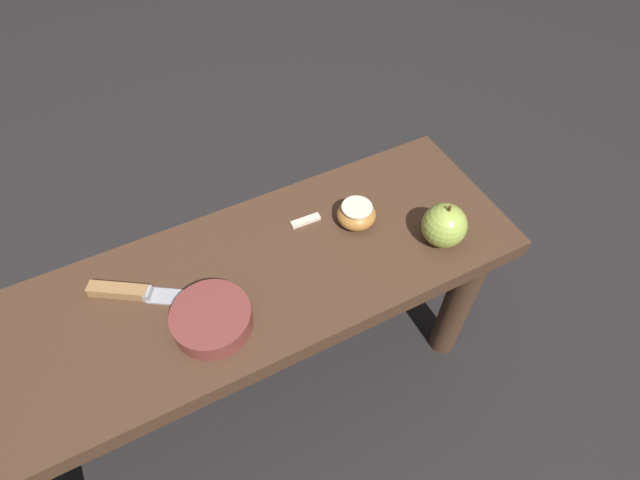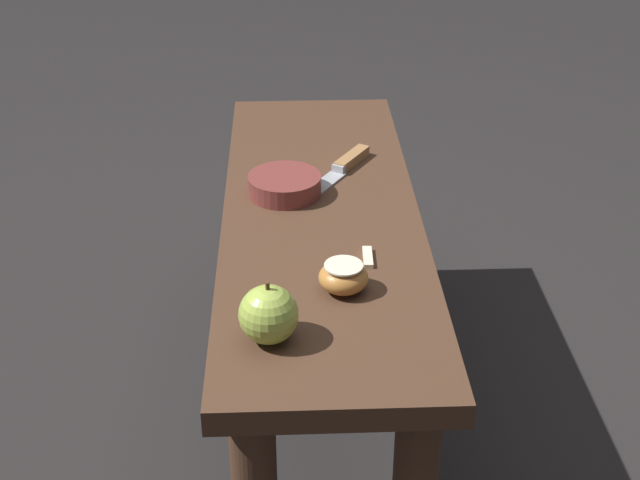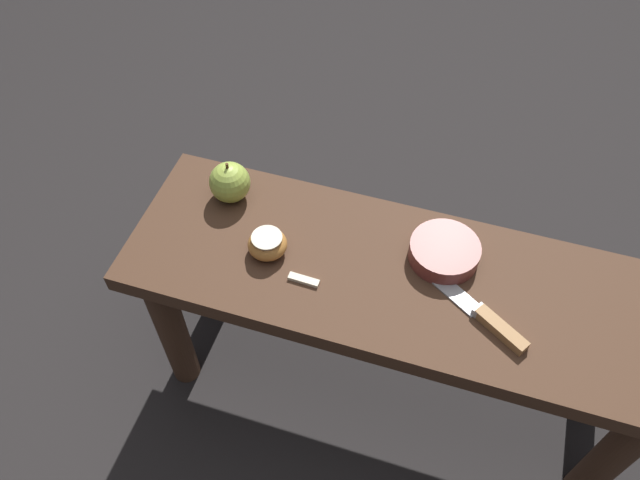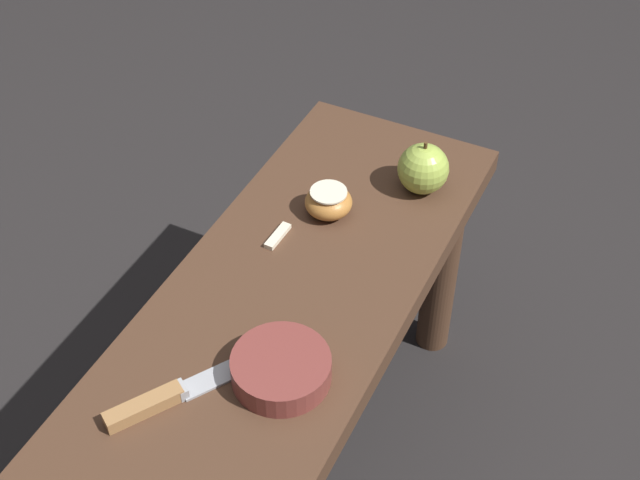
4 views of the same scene
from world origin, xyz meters
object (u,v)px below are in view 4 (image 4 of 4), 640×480
knife (171,396)px  bowl (281,369)px  apple_whole (423,169)px  wooden_bench (266,371)px  apple_cut (329,202)px

knife → bowl: bowl is taller
bowl → knife: bearing=130.2°
knife → apple_whole: bearing=18.5°
wooden_bench → apple_cut: size_ratio=14.07×
apple_whole → bowl: size_ratio=0.71×
apple_whole → apple_cut: 0.17m
knife → apple_cut: (0.42, -0.03, 0.02)m
wooden_bench → knife: (-0.16, 0.05, 0.11)m
wooden_bench → bowl: 0.15m
wooden_bench → bowl: bowl is taller
wooden_bench → bowl: bearing=-135.5°
wooden_bench → knife: 0.20m
wooden_bench → bowl: size_ratio=7.96×
wooden_bench → apple_whole: bearing=-13.1°
wooden_bench → bowl: (-0.07, -0.06, 0.12)m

